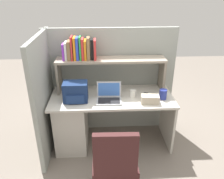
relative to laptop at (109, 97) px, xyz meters
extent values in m
plane|color=slate|center=(0.04, 0.11, -0.78)|extent=(8.00, 8.00, 0.00)
cube|color=beige|center=(0.04, 0.11, -0.07)|extent=(1.60, 0.70, 0.03)
cube|color=beige|center=(-0.51, 0.11, -0.43)|extent=(0.40, 0.64, 0.70)
cube|color=beige|center=(0.82, 0.11, -0.43)|extent=(0.03, 0.64, 0.70)
cube|color=#939991|center=(0.04, 0.49, -0.01)|extent=(1.84, 0.05, 1.55)
cube|color=#939991|center=(-0.81, 0.06, -0.01)|extent=(0.05, 1.06, 1.55)
cube|color=gray|center=(-0.66, 0.31, 0.16)|extent=(0.03, 0.28, 0.42)
cube|color=gray|center=(0.74, 0.31, 0.16)|extent=(0.03, 0.28, 0.42)
cube|color=gray|center=(0.04, 0.31, 0.38)|extent=(1.44, 0.28, 0.03)
cube|color=purple|center=(-0.56, 0.31, 0.50)|extent=(0.03, 0.14, 0.21)
cube|color=white|center=(-0.53, 0.32, 0.51)|extent=(0.03, 0.17, 0.23)
cube|color=olive|center=(-0.49, 0.31, 0.52)|extent=(0.04, 0.16, 0.24)
cube|color=red|center=(-0.46, 0.31, 0.55)|extent=(0.02, 0.17, 0.30)
cube|color=orange|center=(-0.42, 0.31, 0.54)|extent=(0.03, 0.16, 0.29)
cube|color=blue|center=(-0.39, 0.30, 0.54)|extent=(0.03, 0.15, 0.29)
cube|color=green|center=(-0.35, 0.31, 0.55)|extent=(0.02, 0.14, 0.30)
cube|color=red|center=(-0.32, 0.31, 0.53)|extent=(0.03, 0.15, 0.27)
cube|color=orange|center=(-0.29, 0.32, 0.52)|extent=(0.03, 0.18, 0.25)
cube|color=olive|center=(-0.25, 0.31, 0.54)|extent=(0.04, 0.14, 0.28)
cube|color=black|center=(-0.20, 0.32, 0.53)|extent=(0.03, 0.13, 0.26)
cube|color=red|center=(-0.16, 0.31, 0.53)|extent=(0.03, 0.17, 0.26)
cube|color=#B7BABF|center=(0.00, -0.04, -0.04)|extent=(0.32, 0.23, 0.02)
cube|color=black|center=(0.00, -0.05, -0.03)|extent=(0.28, 0.18, 0.00)
cube|color=#B7BABF|center=(0.00, 0.07, 0.07)|extent=(0.31, 0.06, 0.20)
cube|color=#3F72CC|center=(0.00, 0.07, 0.07)|extent=(0.27, 0.04, 0.17)
cube|color=navy|center=(-0.42, 0.02, 0.07)|extent=(0.30, 0.20, 0.25)
cube|color=navy|center=(-0.42, -0.09, 0.02)|extent=(0.22, 0.04, 0.11)
cube|color=#262628|center=(0.49, 0.08, -0.03)|extent=(0.08, 0.12, 0.03)
cylinder|color=white|center=(0.31, 0.07, 0.00)|extent=(0.08, 0.08, 0.10)
cube|color=#BFB299|center=(0.50, -0.10, 0.00)|extent=(0.23, 0.14, 0.10)
cylinder|color=navy|center=(0.69, 0.00, 0.01)|extent=(0.10, 0.10, 0.13)
cylinder|color=#262628|center=(0.02, -0.79, -0.54)|extent=(0.05, 0.05, 0.41)
cube|color=#3F1E1E|center=(0.02, -0.79, -0.33)|extent=(0.44, 0.44, 0.08)
cube|color=#3F1E1E|center=(0.02, -0.99, -0.07)|extent=(0.40, 0.07, 0.44)
camera|label=1|loc=(-0.10, -2.57, 1.31)|focal=36.70mm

